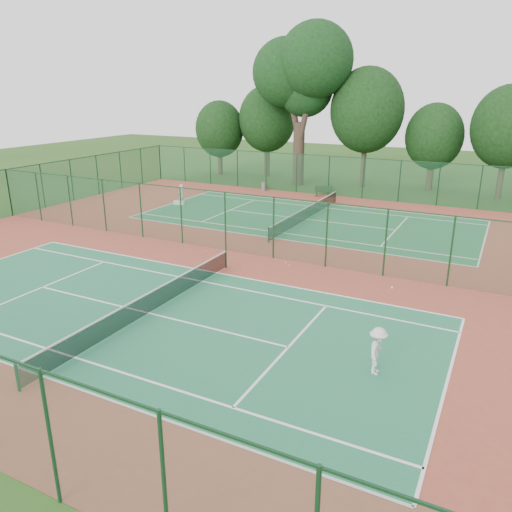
# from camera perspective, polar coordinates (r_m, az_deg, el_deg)

# --- Properties ---
(ground) EXTENTS (120.00, 120.00, 0.00)m
(ground) POSITION_cam_1_polar(r_m,az_deg,el_deg) (28.64, -0.81, 0.22)
(ground) COLOR #254A17
(ground) RESTS_ON ground
(red_pad) EXTENTS (40.00, 36.00, 0.01)m
(red_pad) POSITION_cam_1_polar(r_m,az_deg,el_deg) (28.64, -0.81, 0.23)
(red_pad) COLOR brown
(red_pad) RESTS_ON ground
(court_near) EXTENTS (23.77, 10.97, 0.01)m
(court_near) POSITION_cam_1_polar(r_m,az_deg,el_deg) (21.65, -12.09, -6.43)
(court_near) COLOR #226C47
(court_near) RESTS_ON red_pad
(court_far) EXTENTS (23.77, 10.97, 0.01)m
(court_far) POSITION_cam_1_polar(r_m,az_deg,el_deg) (36.51, 5.82, 4.20)
(court_far) COLOR #21693B
(court_far) RESTS_ON red_pad
(fence_north) EXTENTS (40.00, 0.09, 3.50)m
(fence_north) POSITION_cam_1_polar(r_m,az_deg,el_deg) (44.50, 10.21, 8.89)
(fence_north) COLOR #1C5532
(fence_north) RESTS_ON ground
(fence_west) EXTENTS (0.09, 36.00, 3.50)m
(fence_west) POSITION_cam_1_polar(r_m,az_deg,el_deg) (41.25, -26.38, 6.51)
(fence_west) COLOR #1B5136
(fence_west) RESTS_ON ground
(fence_divider) EXTENTS (40.00, 0.09, 3.50)m
(fence_divider) POSITION_cam_1_polar(r_m,az_deg,el_deg) (28.14, -0.83, 3.63)
(fence_divider) COLOR #174527
(fence_divider) RESTS_ON ground
(tennis_net_near) EXTENTS (0.10, 12.90, 0.97)m
(tennis_net_near) POSITION_cam_1_polar(r_m,az_deg,el_deg) (21.44, -12.19, -5.14)
(tennis_net_near) COLOR #153B24
(tennis_net_near) RESTS_ON ground
(tennis_net_far) EXTENTS (0.10, 12.90, 0.97)m
(tennis_net_far) POSITION_cam_1_polar(r_m,az_deg,el_deg) (36.39, 5.85, 5.01)
(tennis_net_far) COLOR #14371B
(tennis_net_far) RESTS_ON ground
(player_near) EXTENTS (0.70, 1.11, 1.66)m
(player_near) POSITION_cam_1_polar(r_m,az_deg,el_deg) (17.11, 13.71, -10.49)
(player_near) COLOR silver
(player_near) RESTS_ON court_near
(player_far) EXTENTS (0.40, 0.60, 1.62)m
(player_far) POSITION_cam_1_polar(r_m,az_deg,el_deg) (41.53, -8.56, 6.99)
(player_far) COLOR silver
(player_far) RESTS_ON court_far
(trash_bin) EXTENTS (0.51, 0.51, 0.80)m
(trash_bin) POSITION_cam_1_polar(r_m,az_deg,el_deg) (46.78, 0.88, 7.96)
(trash_bin) COLOR slate
(trash_bin) RESTS_ON red_pad
(bench) EXTENTS (1.62, 0.86, 0.96)m
(bench) POSITION_cam_1_polar(r_m,az_deg,el_deg) (44.51, 7.73, 7.37)
(bench) COLOR #113218
(bench) RESTS_ON red_pad
(kit_bag) EXTENTS (0.93, 0.49, 0.33)m
(kit_bag) POSITION_cam_1_polar(r_m,az_deg,el_deg) (41.53, -8.78, 6.05)
(kit_bag) COLOR silver
(kit_bag) RESTS_ON red_pad
(stray_ball_a) EXTENTS (0.07, 0.07, 0.07)m
(stray_ball_a) POSITION_cam_1_polar(r_m,az_deg,el_deg) (26.82, 3.87, -1.02)
(stray_ball_a) COLOR yellow
(stray_ball_a) RESTS_ON red_pad
(stray_ball_b) EXTENTS (0.08, 0.08, 0.08)m
(stray_ball_b) POSITION_cam_1_polar(r_m,az_deg,el_deg) (27.14, 3.43, -0.76)
(stray_ball_b) COLOR #BCD932
(stray_ball_b) RESTS_ON red_pad
(stray_ball_c) EXTENTS (0.07, 0.07, 0.07)m
(stray_ball_c) POSITION_cam_1_polar(r_m,az_deg,el_deg) (29.24, -5.69, 0.60)
(stray_ball_c) COLOR yellow
(stray_ball_c) RESTS_ON red_pad
(big_tree) EXTENTS (9.71, 7.10, 14.91)m
(big_tree) POSITION_cam_1_polar(r_m,az_deg,el_deg) (49.47, 5.35, 20.27)
(big_tree) COLOR #33241C
(big_tree) RESTS_ON ground
(evergreen_row) EXTENTS (39.00, 5.00, 12.00)m
(evergreen_row) POSITION_cam_1_polar(r_m,az_deg,el_deg) (50.60, 12.78, 7.84)
(evergreen_row) COLOR black
(evergreen_row) RESTS_ON ground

